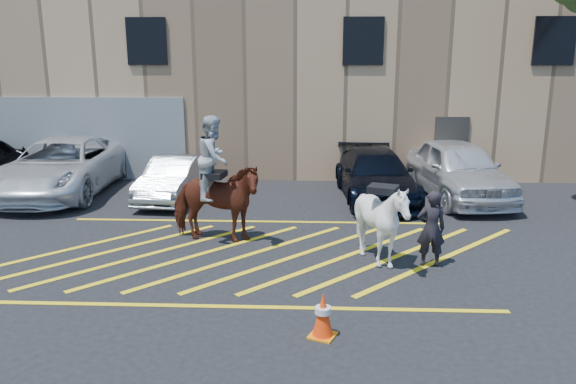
{
  "coord_description": "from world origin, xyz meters",
  "views": [
    {
      "loc": [
        1.37,
        -11.65,
        4.27
      ],
      "look_at": [
        0.87,
        0.2,
        1.3
      ],
      "focal_mm": 35.0,
      "sensor_mm": 36.0,
      "label": 1
    }
  ],
  "objects_px": {
    "car_white_pickup": "(62,166)",
    "handler": "(431,229)",
    "car_silver_sedan": "(174,178)",
    "car_blue_suv": "(375,175)",
    "traffic_cone": "(323,315)",
    "saddled_white": "(382,222)",
    "mounted_bay": "(215,192)",
    "car_white_suv": "(458,169)"
  },
  "relations": [
    {
      "from": "car_white_pickup",
      "to": "handler",
      "type": "xyz_separation_m",
      "value": [
        10.09,
        -5.7,
        -0.05
      ]
    },
    {
      "from": "car_silver_sedan",
      "to": "car_blue_suv",
      "type": "height_order",
      "value": "car_blue_suv"
    },
    {
      "from": "car_blue_suv",
      "to": "handler",
      "type": "distance_m",
      "value": 5.42
    },
    {
      "from": "traffic_cone",
      "to": "car_silver_sedan",
      "type": "bearing_deg",
      "value": 117.5
    },
    {
      "from": "car_blue_suv",
      "to": "handler",
      "type": "relative_size",
      "value": 3.09
    },
    {
      "from": "saddled_white",
      "to": "traffic_cone",
      "type": "distance_m",
      "value": 3.39
    },
    {
      "from": "mounted_bay",
      "to": "traffic_cone",
      "type": "height_order",
      "value": "mounted_bay"
    },
    {
      "from": "saddled_white",
      "to": "handler",
      "type": "bearing_deg",
      "value": -3.54
    },
    {
      "from": "car_white_suv",
      "to": "car_white_pickup",
      "type": "bearing_deg",
      "value": 172.03
    },
    {
      "from": "car_white_pickup",
      "to": "car_white_suv",
      "type": "xyz_separation_m",
      "value": [
        12.02,
        -0.08,
        0.03
      ]
    },
    {
      "from": "car_white_pickup",
      "to": "car_blue_suv",
      "type": "distance_m",
      "value": 9.57
    },
    {
      "from": "car_white_pickup",
      "to": "saddled_white",
      "type": "distance_m",
      "value": 10.7
    },
    {
      "from": "car_white_suv",
      "to": "car_silver_sedan",
      "type": "bearing_deg",
      "value": 175.6
    },
    {
      "from": "car_white_pickup",
      "to": "traffic_cone",
      "type": "height_order",
      "value": "car_white_pickup"
    },
    {
      "from": "car_silver_sedan",
      "to": "saddled_white",
      "type": "relative_size",
      "value": 1.87
    },
    {
      "from": "traffic_cone",
      "to": "car_white_pickup",
      "type": "bearing_deg",
      "value": 131.93
    },
    {
      "from": "saddled_white",
      "to": "traffic_cone",
      "type": "relative_size",
      "value": 2.78
    },
    {
      "from": "car_silver_sedan",
      "to": "saddled_white",
      "type": "distance_m",
      "value": 7.5
    },
    {
      "from": "car_blue_suv",
      "to": "mounted_bay",
      "type": "height_order",
      "value": "mounted_bay"
    },
    {
      "from": "car_white_pickup",
      "to": "mounted_bay",
      "type": "height_order",
      "value": "mounted_bay"
    },
    {
      "from": "car_white_suv",
      "to": "handler",
      "type": "relative_size",
      "value": 3.2
    },
    {
      "from": "handler",
      "to": "mounted_bay",
      "type": "xyz_separation_m",
      "value": [
        -4.62,
        1.34,
        0.38
      ]
    },
    {
      "from": "car_blue_suv",
      "to": "mounted_bay",
      "type": "distance_m",
      "value": 5.77
    },
    {
      "from": "handler",
      "to": "traffic_cone",
      "type": "height_order",
      "value": "handler"
    },
    {
      "from": "car_white_suv",
      "to": "handler",
      "type": "height_order",
      "value": "car_white_suv"
    },
    {
      "from": "car_silver_sedan",
      "to": "mounted_bay",
      "type": "height_order",
      "value": "mounted_bay"
    },
    {
      "from": "car_white_pickup",
      "to": "car_white_suv",
      "type": "height_order",
      "value": "car_white_suv"
    },
    {
      "from": "handler",
      "to": "saddled_white",
      "type": "height_order",
      "value": "saddled_white"
    },
    {
      "from": "car_silver_sedan",
      "to": "traffic_cone",
      "type": "bearing_deg",
      "value": -58.12
    },
    {
      "from": "car_white_suv",
      "to": "handler",
      "type": "distance_m",
      "value": 5.95
    },
    {
      "from": "mounted_bay",
      "to": "traffic_cone",
      "type": "relative_size",
      "value": 3.99
    },
    {
      "from": "handler",
      "to": "car_white_suv",
      "type": "bearing_deg",
      "value": -109.39
    },
    {
      "from": "car_silver_sedan",
      "to": "saddled_white",
      "type": "bearing_deg",
      "value": -38.36
    },
    {
      "from": "car_silver_sedan",
      "to": "mounted_bay",
      "type": "distance_m",
      "value": 4.28
    },
    {
      "from": "car_blue_suv",
      "to": "saddled_white",
      "type": "height_order",
      "value": "saddled_white"
    },
    {
      "from": "handler",
      "to": "mounted_bay",
      "type": "height_order",
      "value": "mounted_bay"
    },
    {
      "from": "car_silver_sedan",
      "to": "traffic_cone",
      "type": "distance_m",
      "value": 9.24
    },
    {
      "from": "car_silver_sedan",
      "to": "car_blue_suv",
      "type": "distance_m",
      "value": 5.98
    },
    {
      "from": "car_white_suv",
      "to": "handler",
      "type": "xyz_separation_m",
      "value": [
        -1.93,
        -5.62,
        -0.07
      ]
    },
    {
      "from": "car_blue_suv",
      "to": "handler",
      "type": "height_order",
      "value": "handler"
    },
    {
      "from": "car_white_pickup",
      "to": "car_blue_suv",
      "type": "bearing_deg",
      "value": -3.46
    },
    {
      "from": "car_white_suv",
      "to": "saddled_white",
      "type": "height_order",
      "value": "saddled_white"
    }
  ]
}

